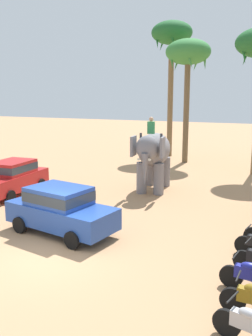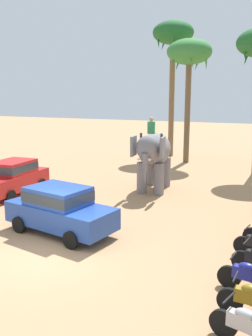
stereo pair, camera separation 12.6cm
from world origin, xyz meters
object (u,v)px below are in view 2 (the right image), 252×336
object	(u,v)px
elephant_with_mahout	(154,153)
palm_tree_left_of_road	(173,39)
palm_tree_near_hut	(189,56)
car_parked_far_side	(13,176)
motorcycle_nearest_camera	(252,328)
car_sedan_foreground	(60,208)

from	to	relation	value
elephant_with_mahout	palm_tree_left_of_road	bearing A→B (deg)	104.11
palm_tree_near_hut	palm_tree_left_of_road	size ratio (longest dim) A/B	0.83
car_parked_far_side	elephant_with_mahout	xyz separation A→B (m)	(6.14, 3.69, 1.06)
elephant_with_mahout	motorcycle_nearest_camera	xyz separation A→B (m)	(6.17, -10.59, -1.53)
car_parked_far_side	motorcycle_nearest_camera	world-z (taller)	car_parked_far_side
elephant_with_mahout	palm_tree_left_of_road	size ratio (longest dim) A/B	0.37
car_parked_far_side	palm_tree_near_hut	bearing A→B (deg)	66.79
car_parked_far_side	elephant_with_mahout	size ratio (longest dim) A/B	1.06
motorcycle_nearest_camera	palm_tree_near_hut	xyz separation A→B (m)	(-6.96, 19.38, 7.21)
car_sedan_foreground	palm_tree_near_hut	bearing A→B (deg)	89.70
palm_tree_left_of_road	car_sedan_foreground	bearing A→B (deg)	-83.94
elephant_with_mahout	car_sedan_foreground	bearing A→B (deg)	-97.04
car_sedan_foreground	car_parked_far_side	world-z (taller)	same
car_sedan_foreground	elephant_with_mahout	size ratio (longest dim) A/B	1.08
palm_tree_near_hut	elephant_with_mahout	bearing A→B (deg)	-84.88
car_sedan_foreground	palm_tree_left_of_road	distance (m)	20.11
palm_tree_near_hut	car_sedan_foreground	bearing A→B (deg)	-90.30
car_parked_far_side	palm_tree_left_of_road	distance (m)	17.36
car_parked_far_side	motorcycle_nearest_camera	xyz separation A→B (m)	(12.31, -6.90, -0.46)
palm_tree_near_hut	palm_tree_left_of_road	distance (m)	3.50
car_parked_far_side	motorcycle_nearest_camera	bearing A→B (deg)	-29.27
palm_tree_near_hut	palm_tree_left_of_road	xyz separation A→B (m)	(-2.01, 2.36, 1.62)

